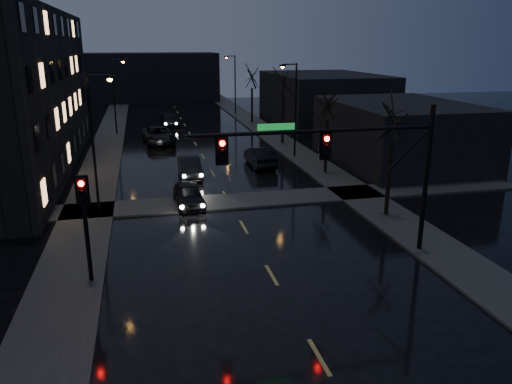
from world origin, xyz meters
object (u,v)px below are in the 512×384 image
oncoming_car_a (189,195)px  oncoming_car_d (170,120)px  lead_car (260,156)px  oncoming_car_c (159,135)px  oncoming_car_b (190,167)px

oncoming_car_a → oncoming_car_d: (0.74, 31.04, 0.01)m
oncoming_car_a → lead_car: lead_car is taller
oncoming_car_c → oncoming_car_d: size_ratio=1.20×
oncoming_car_a → oncoming_car_d: bearing=86.5°
oncoming_car_a → oncoming_car_d: 31.05m
oncoming_car_a → oncoming_car_c: bearing=90.6°
oncoming_car_b → lead_car: size_ratio=0.91×
oncoming_car_d → lead_car: lead_car is taller
lead_car → oncoming_car_a: bearing=52.7°
oncoming_car_b → oncoming_car_d: oncoming_car_b is taller
oncoming_car_a → oncoming_car_c: size_ratio=0.70×
oncoming_car_b → lead_car: (5.90, 2.16, 0.07)m
oncoming_car_b → lead_car: 6.28m
oncoming_car_a → oncoming_car_b: 6.91m
oncoming_car_b → oncoming_car_c: 13.78m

